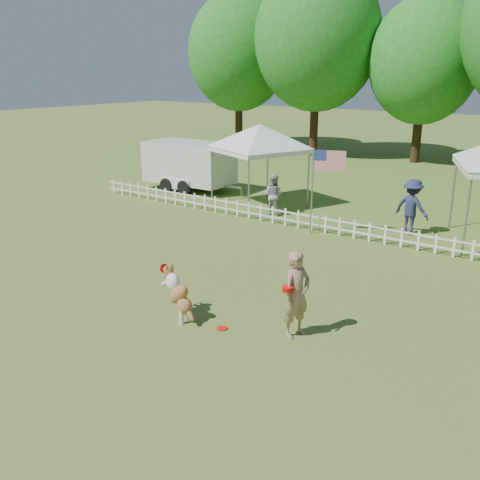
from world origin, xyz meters
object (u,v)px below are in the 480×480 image
Objects in this scene: dog at (179,295)px; canopy_tent_left at (259,166)px; spectator_a at (273,195)px; spectator_b at (412,207)px; handler at (297,294)px; cargo_trailer at (189,166)px; flag_pole at (312,192)px; frisbee_on_turf at (222,328)px.

canopy_tent_left is (-4.28, 9.41, 0.96)m from dog.
spectator_a is 4.88m from spectator_b.
handler is 14.00m from cargo_trailer.
flag_pole is at bearing -10.95° from canopy_tent_left.
handler is at bearing 25.86° from frisbee_on_turf.
frisbee_on_turf is 9.18m from spectator_a.
handler reaches higher than frisbee_on_turf.
canopy_tent_left is 0.63× the size of cargo_trailer.
flag_pole is (-1.75, 6.95, 1.37)m from frisbee_on_turf.
cargo_trailer is at bearing 147.29° from dog.
cargo_trailer reaches higher than handler.
dog is 12.91m from cargo_trailer.
handler is 0.36× the size of cargo_trailer.
flag_pole is at bearing 140.94° from spectator_a.
dog is at bearing 100.32° from spectator_a.
cargo_trailer is at bearing 64.88° from handler.
canopy_tent_left reaches higher than spectator_a.
cargo_trailer is at bearing 133.58° from frisbee_on_turf.
canopy_tent_left is 6.22m from spectator_b.
canopy_tent_left is at bearing 53.09° from handler.
spectator_b reaches higher than spectator_a.
flag_pole reaches higher than spectator_b.
flag_pole is at bearing -22.66° from cargo_trailer.
canopy_tent_left is 1.70× the size of spectator_b.
dog is 0.23× the size of cargo_trailer.
dog is 1.16m from frisbee_on_turf.
spectator_b is at bearing 13.62° from flag_pole.
spectator_b is at bearing 95.50° from dog.
flag_pole reaches higher than spectator_a.
spectator_a is at bearing 128.91° from flag_pole.
frisbee_on_turf is at bearing 98.89° from spectator_b.
flag_pole is 3.22m from spectator_b.
spectator_b is (6.16, -0.50, -0.62)m from canopy_tent_left.
handler is at bearing 107.90° from spectator_b.
handler is at bearing 115.89° from spectator_a.
dog is 0.40× the size of flag_pole.
frisbee_on_turf is 7.29m from flag_pole.
dog reaches higher than frisbee_on_turf.
frisbee_on_turf is at bearing -48.67° from cargo_trailer.
frisbee_on_turf is 0.13× the size of spectator_b.
canopy_tent_left is at bearing -47.48° from spectator_a.
flag_pole reaches higher than frisbee_on_turf.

